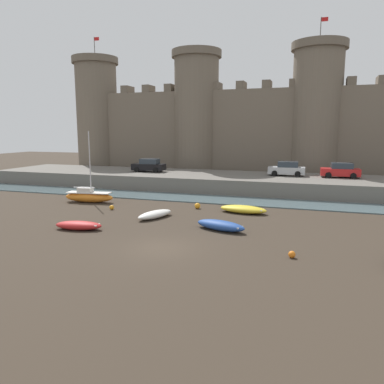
% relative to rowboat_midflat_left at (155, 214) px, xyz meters
% --- Properties ---
extents(ground_plane, '(160.00, 160.00, 0.00)m').
position_rel_rowboat_midflat_left_xyz_m(ground_plane, '(3.40, -6.98, -0.31)').
color(ground_plane, '#382D23').
extents(water_channel, '(80.00, 4.50, 0.10)m').
position_rel_rowboat_midflat_left_xyz_m(water_channel, '(3.40, 9.06, -0.26)').
color(water_channel, slate).
rests_on(water_channel, ground).
extents(quay_road, '(61.65, 10.00, 1.69)m').
position_rel_rowboat_midflat_left_xyz_m(quay_road, '(3.40, 16.31, 0.54)').
color(quay_road, '#666059').
rests_on(quay_road, ground).
extents(castle, '(56.74, 7.09, 21.01)m').
position_rel_rowboat_midflat_left_xyz_m(castle, '(3.40, 26.41, 7.76)').
color(castle, '#706354').
rests_on(castle, ground).
extents(rowboat_midflat_left, '(2.34, 3.68, 0.58)m').
position_rel_rowboat_midflat_left_xyz_m(rowboat_midflat_left, '(0.00, 0.00, 0.00)').
color(rowboat_midflat_left, silver).
rests_on(rowboat_midflat_left, ground).
extents(sailboat_foreground_right, '(4.95, 1.90, 6.79)m').
position_rel_rowboat_midflat_left_xyz_m(sailboat_foreground_right, '(-8.71, 4.06, 0.29)').
color(sailboat_foreground_right, orange).
rests_on(sailboat_foreground_right, ground).
extents(rowboat_midflat_centre, '(3.90, 2.27, 0.69)m').
position_rel_rowboat_midflat_left_xyz_m(rowboat_midflat_centre, '(5.80, -1.96, 0.06)').
color(rowboat_midflat_centre, '#234793').
rests_on(rowboat_midflat_centre, ground).
extents(rowboat_near_channel_right, '(3.50, 1.76, 0.60)m').
position_rel_rowboat_midflat_left_xyz_m(rowboat_near_channel_right, '(-3.66, -4.86, 0.01)').
color(rowboat_near_channel_right, red).
rests_on(rowboat_near_channel_right, ground).
extents(rowboat_near_channel_left, '(4.10, 1.95, 0.64)m').
position_rel_rowboat_midflat_left_xyz_m(rowboat_near_channel_left, '(6.30, 3.97, 0.03)').
color(rowboat_near_channel_left, yellow).
rests_on(rowboat_near_channel_left, ground).
extents(mooring_buoy_off_centre, '(0.40, 0.40, 0.40)m').
position_rel_rowboat_midflat_left_xyz_m(mooring_buoy_off_centre, '(-4.87, 1.72, -0.11)').
color(mooring_buoy_off_centre, orange).
rests_on(mooring_buoy_off_centre, ground).
extents(mooring_buoy_mid_mud, '(0.51, 0.51, 0.51)m').
position_rel_rowboat_midflat_left_xyz_m(mooring_buoy_mid_mud, '(2.13, 4.45, -0.05)').
color(mooring_buoy_mid_mud, orange).
rests_on(mooring_buoy_mid_mud, ground).
extents(mooring_buoy_near_shore, '(0.39, 0.39, 0.39)m').
position_rel_rowboat_midflat_left_xyz_m(mooring_buoy_near_shore, '(10.85, -6.29, -0.11)').
color(mooring_buoy_near_shore, orange).
rests_on(mooring_buoy_near_shore, ground).
extents(car_quay_east, '(4.16, 2.00, 1.62)m').
position_rel_rowboat_midflat_left_xyz_m(car_quay_east, '(-8.02, 16.47, 2.16)').
color(car_quay_east, black).
rests_on(car_quay_east, quay_road).
extents(car_quay_centre_east, '(4.16, 2.00, 1.62)m').
position_rel_rowboat_midflat_left_xyz_m(car_quay_centre_east, '(8.80, 17.52, 2.16)').
color(car_quay_centre_east, '#B2B5B7').
rests_on(car_quay_centre_east, quay_road).
extents(car_quay_centre_west, '(4.16, 2.00, 1.62)m').
position_rel_rowboat_midflat_left_xyz_m(car_quay_centre_west, '(14.58, 17.62, 2.16)').
color(car_quay_centre_west, red).
rests_on(car_quay_centre_west, quay_road).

